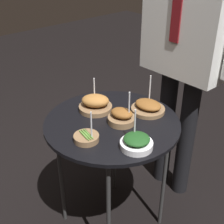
# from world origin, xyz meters

# --- Properties ---
(ground_plane) EXTENTS (8.00, 8.00, 0.00)m
(ground_plane) POSITION_xyz_m (0.00, 0.00, 0.00)
(ground_plane) COLOR black
(serving_cart) EXTENTS (0.65, 0.65, 0.68)m
(serving_cart) POSITION_xyz_m (0.00, 0.00, 0.63)
(serving_cart) COLOR black
(serving_cart) RESTS_ON ground_plane
(bowl_asparagus_back_left) EXTENTS (0.11, 0.11, 0.15)m
(bowl_asparagus_back_left) POSITION_xyz_m (0.05, -0.19, 0.70)
(bowl_asparagus_back_left) COLOR brown
(bowl_asparagus_back_left) RESTS_ON serving_cart
(bowl_roast_center) EXTENTS (0.17, 0.17, 0.15)m
(bowl_roast_center) POSITION_xyz_m (-0.14, 0.01, 0.72)
(bowl_roast_center) COLOR brown
(bowl_roast_center) RESTS_ON serving_cart
(bowl_spinach_front_center) EXTENTS (0.14, 0.14, 0.16)m
(bowl_spinach_front_center) POSITION_xyz_m (0.22, -0.06, 0.71)
(bowl_spinach_front_center) COLOR silver
(bowl_spinach_front_center) RESTS_ON serving_cart
(bowl_roast_front_right) EXTENTS (0.13, 0.13, 0.17)m
(bowl_roast_front_right) POSITION_xyz_m (0.04, 0.03, 0.71)
(bowl_roast_front_right) COLOR brown
(bowl_roast_front_right) RESTS_ON serving_cart
(bowl_roast_mid_right) EXTENTS (0.17, 0.17, 0.18)m
(bowl_roast_mid_right) POSITION_xyz_m (0.05, 0.20, 0.71)
(bowl_roast_mid_right) COLOR brown
(bowl_roast_mid_right) RESTS_ON serving_cart
(waiter_figure) EXTENTS (0.60, 0.22, 1.61)m
(waiter_figure) POSITION_xyz_m (0.02, 0.50, 1.02)
(waiter_figure) COLOR black
(waiter_figure) RESTS_ON ground_plane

